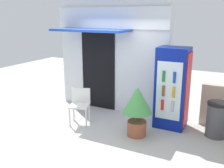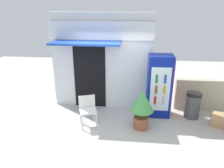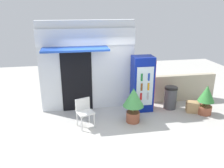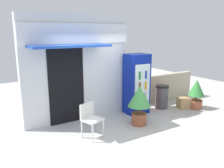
{
  "view_description": "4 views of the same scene",
  "coord_description": "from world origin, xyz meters",
  "px_view_note": "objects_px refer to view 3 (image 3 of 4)",
  "views": [
    {
      "loc": [
        2.73,
        -4.62,
        2.58
      ],
      "look_at": [
        0.05,
        0.6,
        1.0
      ],
      "focal_mm": 41.51,
      "sensor_mm": 36.0,
      "label": 1
    },
    {
      "loc": [
        0.53,
        -4.82,
        3.22
      ],
      "look_at": [
        -0.02,
        0.63,
        1.14
      ],
      "focal_mm": 33.62,
      "sensor_mm": 36.0,
      "label": 2
    },
    {
      "loc": [
        -0.95,
        -5.89,
        3.46
      ],
      "look_at": [
        0.21,
        0.55,
        1.19
      ],
      "focal_mm": 36.72,
      "sensor_mm": 36.0,
      "label": 3
    },
    {
      "loc": [
        -2.95,
        -4.46,
        2.55
      ],
      "look_at": [
        0.26,
        0.82,
        1.13
      ],
      "focal_mm": 36.64,
      "sensor_mm": 36.0,
      "label": 4
    }
  ],
  "objects_px": {
    "plastic_chair": "(84,110)",
    "trash_bin": "(170,98)",
    "potted_plant_curbside": "(206,98)",
    "cardboard_box": "(192,107)",
    "drink_cooler": "(142,84)",
    "potted_plant_near_shop": "(133,101)"
  },
  "relations": [
    {
      "from": "potted_plant_curbside",
      "to": "trash_bin",
      "type": "xyz_separation_m",
      "value": [
        -0.96,
        0.63,
        -0.17
      ]
    },
    {
      "from": "potted_plant_curbside",
      "to": "trash_bin",
      "type": "distance_m",
      "value": 1.16
    },
    {
      "from": "potted_plant_curbside",
      "to": "cardboard_box",
      "type": "height_order",
      "value": "potted_plant_curbside"
    },
    {
      "from": "plastic_chair",
      "to": "trash_bin",
      "type": "bearing_deg",
      "value": 13.34
    },
    {
      "from": "trash_bin",
      "to": "potted_plant_curbside",
      "type": "bearing_deg",
      "value": -33.26
    },
    {
      "from": "potted_plant_near_shop",
      "to": "cardboard_box",
      "type": "relative_size",
      "value": 2.79
    },
    {
      "from": "plastic_chair",
      "to": "trash_bin",
      "type": "relative_size",
      "value": 1.09
    },
    {
      "from": "cardboard_box",
      "to": "drink_cooler",
      "type": "bearing_deg",
      "value": 163.27
    },
    {
      "from": "drink_cooler",
      "to": "cardboard_box",
      "type": "bearing_deg",
      "value": -16.73
    },
    {
      "from": "plastic_chair",
      "to": "cardboard_box",
      "type": "height_order",
      "value": "plastic_chair"
    },
    {
      "from": "potted_plant_curbside",
      "to": "cardboard_box",
      "type": "distance_m",
      "value": 0.55
    },
    {
      "from": "drink_cooler",
      "to": "trash_bin",
      "type": "distance_m",
      "value": 1.16
    },
    {
      "from": "trash_bin",
      "to": "cardboard_box",
      "type": "relative_size",
      "value": 1.98
    },
    {
      "from": "plastic_chair",
      "to": "potted_plant_near_shop",
      "type": "relative_size",
      "value": 0.77
    },
    {
      "from": "plastic_chair",
      "to": "drink_cooler",
      "type": "bearing_deg",
      "value": 21.43
    },
    {
      "from": "drink_cooler",
      "to": "plastic_chair",
      "type": "distance_m",
      "value": 2.21
    },
    {
      "from": "drink_cooler",
      "to": "potted_plant_curbside",
      "type": "relative_size",
      "value": 1.9
    },
    {
      "from": "plastic_chair",
      "to": "cardboard_box",
      "type": "relative_size",
      "value": 2.15
    },
    {
      "from": "plastic_chair",
      "to": "potted_plant_curbside",
      "type": "relative_size",
      "value": 0.86
    },
    {
      "from": "potted_plant_near_shop",
      "to": "potted_plant_curbside",
      "type": "height_order",
      "value": "potted_plant_near_shop"
    },
    {
      "from": "cardboard_box",
      "to": "trash_bin",
      "type": "bearing_deg",
      "value": 146.05
    },
    {
      "from": "potted_plant_near_shop",
      "to": "cardboard_box",
      "type": "height_order",
      "value": "potted_plant_near_shop"
    }
  ]
}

